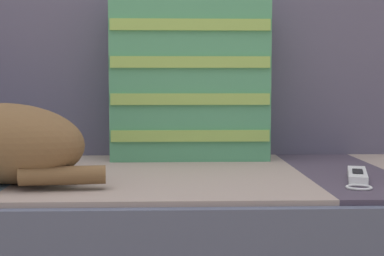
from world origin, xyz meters
name	(u,v)px	position (x,y,z in m)	size (l,w,h in m)	color
couch	(79,255)	(0.00, 0.16, 0.19)	(1.90, 0.79, 0.39)	#3D3838
sofa_backrest	(95,72)	(0.00, 0.48, 0.61)	(1.86, 0.14, 0.45)	#514C60
throw_pillow_striped	(190,81)	(0.26, 0.33, 0.59)	(0.40, 0.14, 0.40)	#4C9366
game_remote_far	(357,176)	(0.59, -0.01, 0.40)	(0.10, 0.20, 0.02)	white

